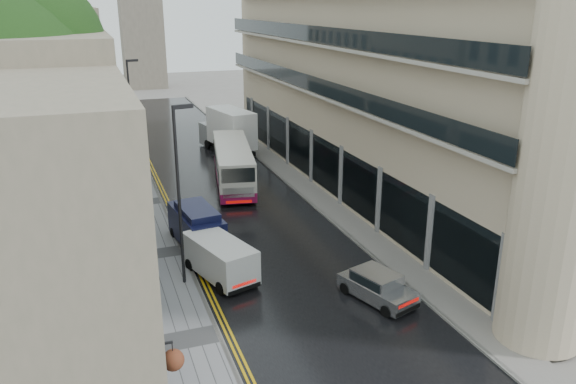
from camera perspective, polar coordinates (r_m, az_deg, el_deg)
road at (r=38.52m, az=-6.07°, el=-0.22°), size 9.00×85.00×0.02m
left_sidewalk at (r=37.65m, az=-14.73°, el=-1.12°), size 2.70×85.00×0.12m
right_sidewalk at (r=40.03m, az=1.45°, el=0.69°), size 1.80×85.00×0.12m
old_shop_row at (r=38.53m, az=-21.21°, el=7.84°), size 4.50×56.00×12.00m
modern_block at (r=39.17m, az=9.16°, el=10.50°), size 8.00×40.00×14.00m
tree_far at (r=41.61m, az=-25.02°, el=8.40°), size 9.24×9.24×12.46m
cream_bus at (r=37.54m, az=-6.96°, el=1.52°), size 4.21×10.61×2.82m
white_lorry at (r=46.92m, az=-6.35°, el=5.69°), size 3.68×7.69×3.88m
silver_hatchback at (r=23.93m, az=10.05°, el=-10.97°), size 2.57×3.87×1.34m
white_van at (r=25.25m, az=-6.86°, el=-8.40°), size 2.97×4.56×1.91m
navy_van at (r=28.62m, az=-9.92°, el=-4.69°), size 2.38×4.79×2.35m
pedestrian at (r=28.28m, az=-13.99°, el=-5.58°), size 0.77×0.59×1.89m
lamp_post_near at (r=25.18m, az=-11.01°, el=-0.67°), size 0.94×0.35×8.20m
lamp_post_far at (r=45.61m, az=-15.62°, el=7.64°), size 0.94×0.41×8.20m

